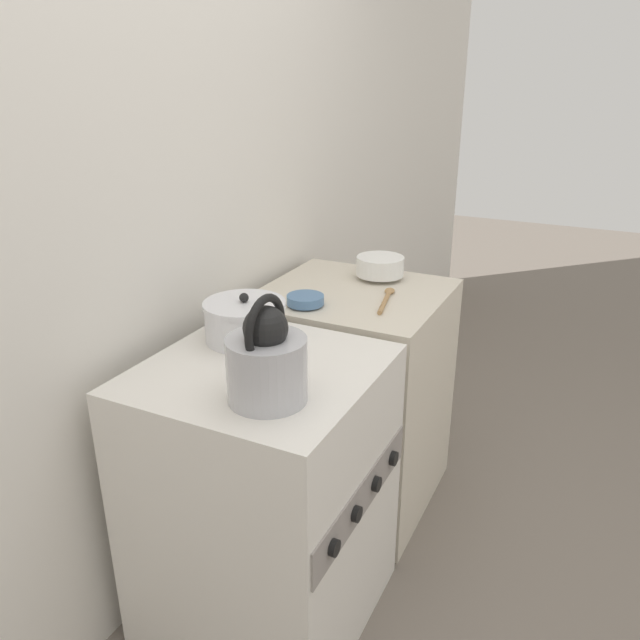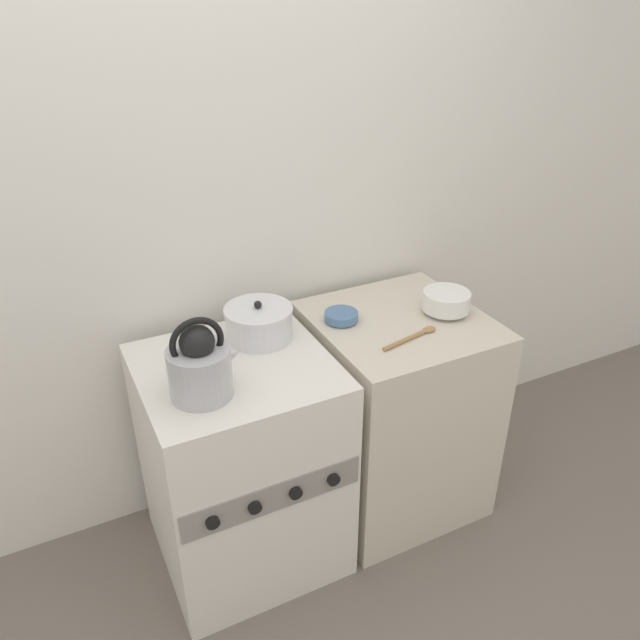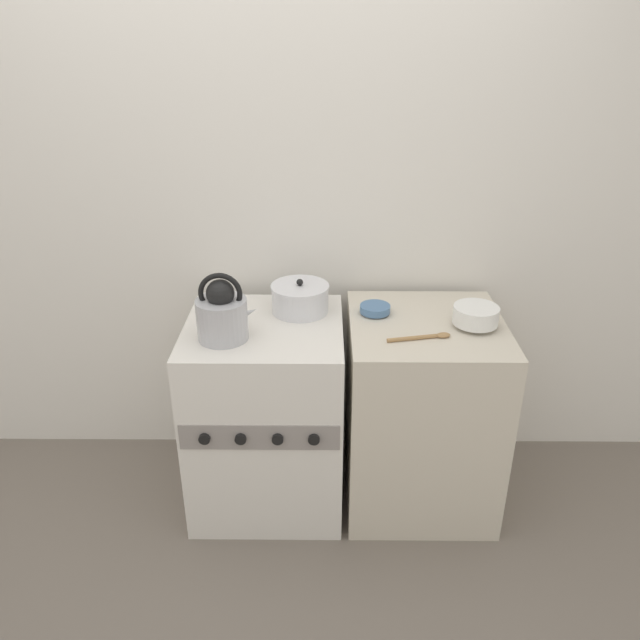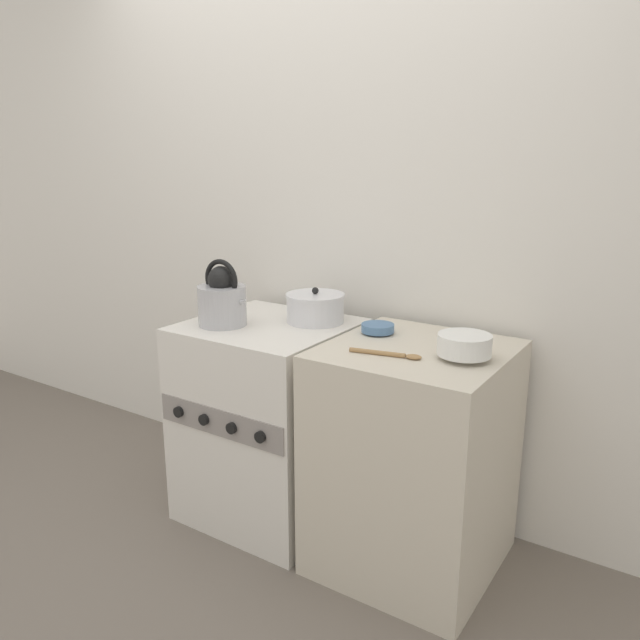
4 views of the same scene
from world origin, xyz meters
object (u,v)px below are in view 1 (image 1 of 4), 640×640
at_px(enamel_bowl, 380,266).
at_px(stove, 265,496).
at_px(small_ceramic_bowl, 305,300).
at_px(kettle, 267,360).
at_px(cooking_pot, 245,321).

bearing_deg(enamel_bowl, stove, 178.76).
distance_m(stove, small_ceramic_bowl, 0.65).
distance_m(kettle, small_ceramic_bowl, 0.64).
height_order(stove, small_ceramic_bowl, small_ceramic_bowl).
height_order(kettle, cooking_pot, kettle).
bearing_deg(stove, kettle, -142.15).
bearing_deg(enamel_bowl, small_ceramic_bowl, 163.19).
distance_m(cooking_pot, enamel_bowl, 0.72).
relative_size(kettle, cooking_pot, 1.11).
relative_size(stove, enamel_bowl, 4.72).
xyz_separation_m(kettle, cooking_pot, (0.29, 0.25, -0.05)).
xyz_separation_m(cooking_pot, small_ceramic_bowl, (0.31, -0.04, -0.03)).
bearing_deg(small_ceramic_bowl, stove, -167.74).
bearing_deg(kettle, cooking_pot, 40.85).
xyz_separation_m(kettle, small_ceramic_bowl, (0.60, 0.21, -0.08)).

